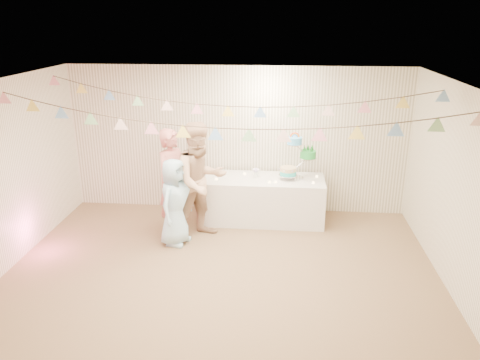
# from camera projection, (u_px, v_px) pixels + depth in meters

# --- Properties ---
(floor) EXTENTS (6.00, 6.00, 0.00)m
(floor) POSITION_uv_depth(u_px,v_px,m) (220.00, 278.00, 6.38)
(floor) COLOR brown
(floor) RESTS_ON ground
(ceiling) EXTENTS (6.00, 6.00, 0.00)m
(ceiling) POSITION_uv_depth(u_px,v_px,m) (217.00, 86.00, 5.52)
(ceiling) COLOR silver
(ceiling) RESTS_ON ground
(back_wall) EXTENTS (6.00, 6.00, 0.00)m
(back_wall) POSITION_uv_depth(u_px,v_px,m) (237.00, 140.00, 8.30)
(back_wall) COLOR white
(back_wall) RESTS_ON ground
(front_wall) EXTENTS (6.00, 6.00, 0.00)m
(front_wall) POSITION_uv_depth(u_px,v_px,m) (176.00, 302.00, 3.60)
(front_wall) COLOR white
(front_wall) RESTS_ON ground
(right_wall) EXTENTS (5.00, 5.00, 0.00)m
(right_wall) POSITION_uv_depth(u_px,v_px,m) (463.00, 197.00, 5.69)
(right_wall) COLOR white
(right_wall) RESTS_ON ground
(table) EXTENTS (2.05, 0.82, 0.77)m
(table) POSITION_uv_depth(u_px,v_px,m) (264.00, 199.00, 8.09)
(table) COLOR silver
(table) RESTS_ON floor
(cake_stand) EXTENTS (0.67, 0.40, 0.75)m
(cake_stand) POSITION_uv_depth(u_px,v_px,m) (297.00, 158.00, 7.84)
(cake_stand) COLOR silver
(cake_stand) RESTS_ON table
(cake_bottom) EXTENTS (0.31, 0.31, 0.15)m
(cake_bottom) POSITION_uv_depth(u_px,v_px,m) (288.00, 176.00, 7.90)
(cake_bottom) COLOR #28BFB7
(cake_bottom) RESTS_ON cake_stand
(cake_middle) EXTENTS (0.27, 0.27, 0.22)m
(cake_middle) POSITION_uv_depth(u_px,v_px,m) (308.00, 158.00, 7.92)
(cake_middle) COLOR green
(cake_middle) RESTS_ON cake_stand
(cake_top_tier) EXTENTS (0.25, 0.25, 0.19)m
(cake_top_tier) POSITION_uv_depth(u_px,v_px,m) (294.00, 144.00, 7.74)
(cake_top_tier) COLOR #4CAFEF
(cake_top_tier) RESTS_ON cake_stand
(platter) EXTENTS (0.32, 0.32, 0.02)m
(platter) POSITION_uv_depth(u_px,v_px,m) (234.00, 179.00, 7.96)
(platter) COLOR white
(platter) RESTS_ON table
(posy) EXTENTS (0.14, 0.14, 0.16)m
(posy) POSITION_uv_depth(u_px,v_px,m) (256.00, 174.00, 8.00)
(posy) COLOR white
(posy) RESTS_ON table
(person_adult_a) EXTENTS (0.67, 0.75, 1.73)m
(person_adult_a) POSITION_uv_depth(u_px,v_px,m) (173.00, 181.00, 7.52)
(person_adult_a) COLOR #C16A65
(person_adult_a) RESTS_ON floor
(person_adult_b) EXTENTS (1.16, 1.14, 1.89)m
(person_adult_b) POSITION_uv_depth(u_px,v_px,m) (200.00, 181.00, 7.30)
(person_adult_b) COLOR tan
(person_adult_b) RESTS_ON floor
(person_child) EXTENTS (0.63, 0.78, 1.38)m
(person_child) POSITION_uv_depth(u_px,v_px,m) (175.00, 202.00, 7.16)
(person_child) COLOR #A7D4ED
(person_child) RESTS_ON floor
(bunting_back) EXTENTS (5.60, 1.10, 0.40)m
(bunting_back) POSITION_uv_depth(u_px,v_px,m) (228.00, 93.00, 6.64)
(bunting_back) COLOR pink
(bunting_back) RESTS_ON ceiling
(bunting_front) EXTENTS (5.60, 0.90, 0.36)m
(bunting_front) POSITION_uv_depth(u_px,v_px,m) (215.00, 113.00, 5.42)
(bunting_front) COLOR #72A5E5
(bunting_front) RESTS_ON ceiling
(tealight_0) EXTENTS (0.04, 0.04, 0.03)m
(tealight_0) POSITION_uv_depth(u_px,v_px,m) (216.00, 179.00, 7.88)
(tealight_0) COLOR #FFD88C
(tealight_0) RESTS_ON table
(tealight_1) EXTENTS (0.04, 0.04, 0.03)m
(tealight_1) POSITION_uv_depth(u_px,v_px,m) (245.00, 174.00, 8.16)
(tealight_1) COLOR #FFD88C
(tealight_1) RESTS_ON table
(tealight_2) EXTENTS (0.04, 0.04, 0.03)m
(tealight_2) POSITION_uv_depth(u_px,v_px,m) (270.00, 182.00, 7.74)
(tealight_2) COLOR #FFD88C
(tealight_2) RESTS_ON table
(tealight_3) EXTENTS (0.04, 0.04, 0.03)m
(tealight_3) POSITION_uv_depth(u_px,v_px,m) (285.00, 174.00, 8.13)
(tealight_3) COLOR #FFD88C
(tealight_3) RESTS_ON table
(tealight_4) EXTENTS (0.04, 0.04, 0.03)m
(tealight_4) POSITION_uv_depth(u_px,v_px,m) (313.00, 183.00, 7.72)
(tealight_4) COLOR #FFD88C
(tealight_4) RESTS_ON table
(tealight_5) EXTENTS (0.04, 0.04, 0.03)m
(tealight_5) POSITION_uv_depth(u_px,v_px,m) (317.00, 176.00, 8.02)
(tealight_5) COLOR #FFD88C
(tealight_5) RESTS_ON table
(tealight_6) EXTENTS (0.04, 0.04, 0.03)m
(tealight_6) POSITION_uv_depth(u_px,v_px,m) (276.00, 182.00, 7.75)
(tealight_6) COLOR #FFD88C
(tealight_6) RESTS_ON table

